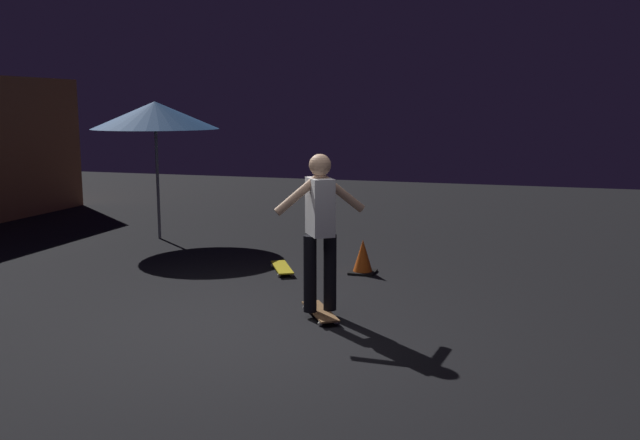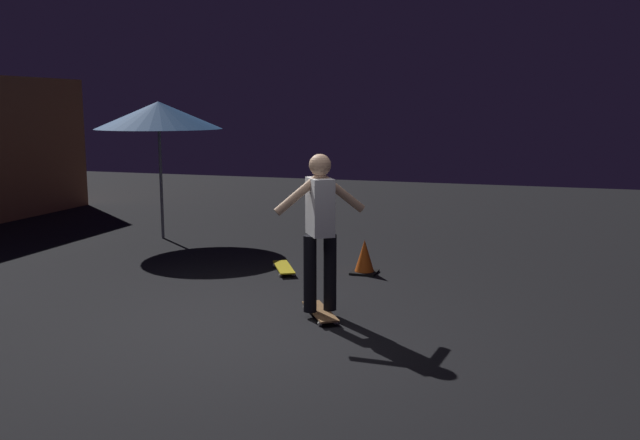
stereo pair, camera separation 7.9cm
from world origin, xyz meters
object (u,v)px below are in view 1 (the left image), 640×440
at_px(skateboard_ridden, 320,312).
at_px(traffic_cone, 363,258).
at_px(patio_umbrella, 155,115).
at_px(skater, 320,221).
at_px(skateboard_spare, 282,268).

xyz_separation_m(skateboard_ridden, traffic_cone, (2.03, 0.02, 0.16)).
bearing_deg(traffic_cone, skateboard_ridden, -179.32).
distance_m(skateboard_ridden, traffic_cone, 2.03).
distance_m(patio_umbrella, skater, 5.28).
bearing_deg(skater, patio_umbrella, 48.97).
relative_size(patio_umbrella, skateboard_spare, 2.96).
bearing_deg(skateboard_spare, patio_umbrella, 60.21).
xyz_separation_m(skateboard_spare, skater, (-1.79, -1.10, 0.98)).
bearing_deg(patio_umbrella, skater, -131.03).
height_order(skateboard_ridden, traffic_cone, traffic_cone).
height_order(patio_umbrella, skateboard_spare, patio_umbrella).
bearing_deg(patio_umbrella, skateboard_spare, -119.79).
height_order(skater, traffic_cone, skater).
distance_m(patio_umbrella, skateboard_ridden, 5.56).
relative_size(patio_umbrella, skateboard_ridden, 3.02).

